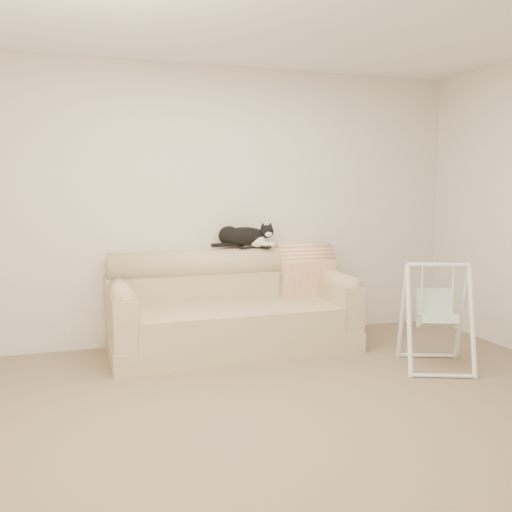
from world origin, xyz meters
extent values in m
plane|color=#776751|center=(0.00, 0.00, 0.00)|extent=(5.00, 5.00, 0.00)
cube|color=silver|center=(0.00, 2.00, 1.30)|extent=(5.00, 0.04, 2.60)
cube|color=white|center=(0.00, 0.00, 2.59)|extent=(5.00, 4.00, 0.02)
cube|color=tan|center=(0.07, 1.53, 0.09)|extent=(2.20, 0.90, 0.18)
cube|color=tan|center=(0.07, 1.42, 0.30)|extent=(1.80, 0.68, 0.24)
cube|color=tan|center=(0.07, 1.87, 0.43)|extent=(2.20, 0.22, 0.50)
cylinder|color=tan|center=(0.07, 1.87, 0.76)|extent=(2.16, 0.28, 0.28)
cube|color=tan|center=(-0.92, 1.53, 0.39)|extent=(0.20, 0.88, 0.42)
cylinder|color=tan|center=(-0.92, 1.53, 0.60)|extent=(0.18, 0.84, 0.18)
cube|color=tan|center=(1.06, 1.53, 0.39)|extent=(0.20, 0.88, 0.42)
cylinder|color=tan|center=(1.06, 1.53, 0.60)|extent=(0.18, 0.84, 0.18)
cube|color=black|center=(0.31, 1.86, 0.91)|extent=(0.19, 0.11, 0.02)
cube|color=gray|center=(0.31, 1.86, 0.92)|extent=(0.11, 0.07, 0.01)
cube|color=black|center=(0.45, 1.85, 0.91)|extent=(0.15, 0.16, 0.02)
ellipsoid|color=black|center=(0.28, 1.88, 1.01)|extent=(0.45, 0.27, 0.18)
ellipsoid|color=black|center=(0.13, 1.91, 1.02)|extent=(0.23, 0.21, 0.18)
ellipsoid|color=white|center=(0.39, 1.83, 0.97)|extent=(0.18, 0.14, 0.13)
ellipsoid|color=black|center=(0.48, 1.80, 1.06)|extent=(0.15, 0.16, 0.13)
ellipsoid|color=white|center=(0.48, 1.75, 1.04)|extent=(0.08, 0.07, 0.05)
sphere|color=#BF7272|center=(0.47, 1.73, 1.04)|extent=(0.02, 0.02, 0.02)
cone|color=black|center=(0.45, 1.82, 1.12)|extent=(0.06, 0.07, 0.06)
cone|color=black|center=(0.52, 1.81, 1.12)|extent=(0.07, 0.08, 0.06)
sphere|color=#A8952C|center=(0.45, 1.76, 1.07)|extent=(0.02, 0.02, 0.02)
sphere|color=#A8952C|center=(0.50, 1.75, 1.07)|extent=(0.02, 0.02, 0.02)
ellipsoid|color=white|center=(0.45, 1.77, 0.94)|extent=(0.09, 0.11, 0.04)
ellipsoid|color=white|center=(0.51, 1.76, 0.94)|extent=(0.09, 0.11, 0.04)
cylinder|color=black|center=(0.06, 1.85, 0.94)|extent=(0.24, 0.08, 0.04)
cylinder|color=orange|center=(0.88, 1.87, 0.76)|extent=(0.55, 0.33, 0.33)
cube|color=orange|center=(0.88, 1.70, 0.56)|extent=(0.55, 0.09, 0.42)
cylinder|color=white|center=(1.24, 0.52, 0.43)|extent=(0.15, 0.30, 0.87)
cylinder|color=white|center=(1.34, 0.77, 0.43)|extent=(0.15, 0.30, 0.87)
cylinder|color=white|center=(1.70, 0.34, 0.43)|extent=(0.15, 0.30, 0.87)
cylinder|color=white|center=(1.80, 0.59, 0.43)|extent=(0.15, 0.30, 0.87)
cylinder|color=white|center=(1.52, 0.56, 0.86)|extent=(0.47, 0.22, 0.04)
cylinder|color=white|center=(1.42, 0.31, 0.02)|extent=(0.47, 0.21, 0.03)
cylinder|color=white|center=(1.62, 0.81, 0.02)|extent=(0.47, 0.21, 0.03)
cube|color=white|center=(1.51, 0.53, 0.40)|extent=(0.36, 0.34, 0.16)
cube|color=white|center=(1.55, 0.64, 0.53)|extent=(0.31, 0.23, 0.23)
cylinder|color=white|center=(1.40, 0.60, 0.65)|extent=(0.02, 0.02, 0.41)
cylinder|color=white|center=(1.64, 0.51, 0.65)|extent=(0.02, 0.02, 0.41)
camera|label=1|loc=(-1.31, -3.32, 1.51)|focal=40.00mm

